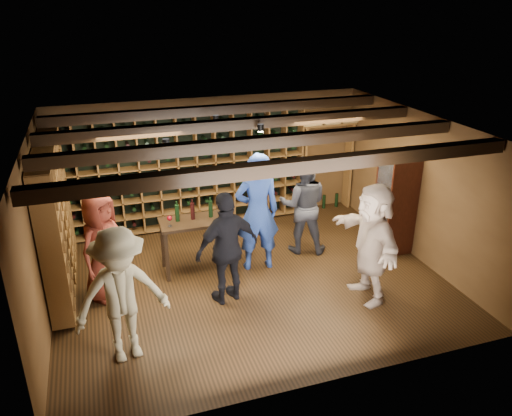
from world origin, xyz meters
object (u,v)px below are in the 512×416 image
object	(u,v)px
man_grey_suit	(303,205)
guest_beige	(371,243)
display_cabinet	(395,206)
guest_red_floral	(102,247)
man_blue_shirt	(257,212)
tasting_table	(197,226)
guest_woman_black	(227,248)
guest_khaki	(121,296)

from	to	relation	value
man_grey_suit	guest_beige	bearing A→B (deg)	123.96
display_cabinet	guest_red_floral	distance (m)	4.92
man_blue_shirt	guest_beige	world-z (taller)	man_blue_shirt
guest_red_floral	tasting_table	xyz separation A→B (m)	(1.49, 0.41, -0.06)
guest_woman_black	guest_khaki	bearing A→B (deg)	13.04
tasting_table	man_grey_suit	bearing A→B (deg)	3.10
man_blue_shirt	guest_khaki	xyz separation A→B (m)	(-2.28, -1.65, -0.11)
man_blue_shirt	man_grey_suit	distance (m)	1.01
man_grey_suit	tasting_table	size ratio (longest dim) A/B	1.47
display_cabinet	guest_red_floral	size ratio (longest dim) A/B	1.03
display_cabinet	man_blue_shirt	distance (m)	2.49
guest_red_floral	guest_woman_black	world-z (taller)	guest_woman_black
man_grey_suit	guest_beige	xyz separation A→B (m)	(0.35, -1.71, 0.03)
display_cabinet	guest_beige	distance (m)	1.69
guest_beige	guest_red_floral	bearing A→B (deg)	-106.57
guest_woman_black	tasting_table	distance (m)	1.07
guest_red_floral	guest_woman_black	distance (m)	1.83
man_grey_suit	guest_red_floral	distance (m)	3.43
guest_woman_black	guest_beige	distance (m)	2.11
tasting_table	guest_khaki	bearing A→B (deg)	-124.27
display_cabinet	man_grey_suit	bearing A→B (deg)	162.06
guest_woman_black	guest_khaki	xyz separation A→B (m)	(-1.56, -0.85, 0.03)
display_cabinet	tasting_table	distance (m)	3.46
guest_woman_black	guest_beige	size ratio (longest dim) A/B	0.95
man_blue_shirt	guest_beige	bearing A→B (deg)	138.17
man_grey_suit	guest_red_floral	bearing A→B (deg)	30.63
guest_khaki	guest_beige	xyz separation A→B (m)	(3.58, 0.27, 0.02)
guest_red_floral	guest_khaki	size ratio (longest dim) A/B	0.95
man_blue_shirt	guest_red_floral	distance (m)	2.45
man_blue_shirt	tasting_table	bearing A→B (deg)	-9.43
guest_red_floral	guest_beige	size ratio (longest dim) A/B	0.93
display_cabinet	guest_khaki	bearing A→B (deg)	-162.69
display_cabinet	guest_woman_black	distance (m)	3.26
tasting_table	guest_woman_black	bearing A→B (deg)	-76.72
tasting_table	guest_red_floral	bearing A→B (deg)	-163.94
guest_woman_black	tasting_table	bearing A→B (deg)	-92.93
man_blue_shirt	man_grey_suit	world-z (taller)	man_blue_shirt
guest_khaki	tasting_table	world-z (taller)	guest_khaki
display_cabinet	guest_red_floral	xyz separation A→B (m)	(-4.92, 0.00, -0.01)
display_cabinet	guest_khaki	world-z (taller)	guest_khaki
guest_red_floral	guest_khaki	distance (m)	1.49
guest_red_floral	tasting_table	distance (m)	1.54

